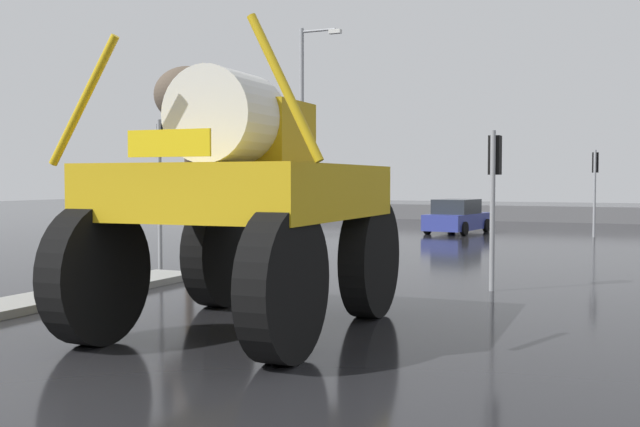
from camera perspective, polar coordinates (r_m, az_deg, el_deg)
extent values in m
plane|color=black|center=(24.25, 7.91, -3.10)|extent=(120.00, 120.00, 0.00)
cube|color=gray|center=(14.80, -22.95, -6.61)|extent=(1.26, 10.93, 0.15)
cylinder|color=black|center=(14.33, -7.61, -2.91)|extent=(0.53, 2.06, 2.04)
cylinder|color=black|center=(13.13, 3.83, -3.39)|extent=(0.53, 2.06, 2.04)
cylinder|color=black|center=(11.38, -16.56, -4.41)|extent=(0.53, 2.06, 2.04)
cylinder|color=black|center=(9.81, -2.71, -5.41)|extent=(0.53, 2.06, 2.04)
cube|color=gold|center=(11.99, -5.65, 1.68)|extent=(3.63, 4.39, 0.83)
cube|color=#A98611|center=(12.40, -4.71, 6.00)|extent=(1.54, 1.42, 1.03)
cylinder|color=silver|center=(11.47, -7.13, 7.26)|extent=(1.47, 1.35, 1.42)
cylinder|color=gold|center=(11.30, -17.46, 8.10)|extent=(1.23, 0.16, 1.83)
cylinder|color=gold|center=(9.64, -2.67, 9.50)|extent=(1.06, 0.16, 1.92)
cube|color=yellow|center=(10.12, -11.38, 5.24)|extent=(1.26, 0.08, 0.36)
cube|color=navy|center=(34.22, 10.37, -0.59)|extent=(2.29, 4.31, 0.70)
cube|color=#23282D|center=(34.05, 10.29, 0.53)|extent=(1.85, 2.31, 0.64)
cylinder|color=black|center=(35.80, 9.92, -0.81)|extent=(0.27, 0.62, 0.60)
cylinder|color=black|center=(35.18, 12.48, -0.89)|extent=(0.27, 0.62, 0.60)
cylinder|color=black|center=(33.32, 8.14, -1.04)|extent=(0.27, 0.62, 0.60)
cylinder|color=black|center=(32.66, 10.86, -1.14)|extent=(0.27, 0.62, 0.60)
cylinder|color=gray|center=(19.97, -12.03, 1.32)|extent=(0.11, 0.11, 3.94)
cube|color=black|center=(20.17, -11.71, 5.46)|extent=(0.24, 0.32, 0.84)
sphere|color=red|center=(20.34, -11.41, 6.20)|extent=(0.17, 0.17, 0.17)
sphere|color=#3C2403|center=(20.32, -11.40, 5.44)|extent=(0.17, 0.17, 0.17)
sphere|color=black|center=(20.31, -11.39, 4.68)|extent=(0.17, 0.17, 0.17)
cylinder|color=gray|center=(16.48, 12.91, 0.18)|extent=(0.11, 0.11, 3.43)
cube|color=black|center=(16.68, 13.10, 4.32)|extent=(0.24, 0.32, 0.84)
sphere|color=red|center=(16.88, 13.23, 5.22)|extent=(0.17, 0.17, 0.17)
sphere|color=#3C2403|center=(16.87, 13.22, 4.30)|extent=(0.17, 0.17, 0.17)
sphere|color=black|center=(16.86, 13.21, 3.38)|extent=(0.17, 0.17, 0.17)
cylinder|color=gray|center=(33.23, 20.05, 1.42)|extent=(0.11, 0.11, 3.62)
cube|color=black|center=(33.44, 20.11, 3.64)|extent=(0.24, 0.32, 0.84)
sphere|color=red|center=(33.64, 20.14, 4.10)|extent=(0.17, 0.17, 0.17)
sphere|color=#3C2403|center=(33.63, 20.13, 3.64)|extent=(0.17, 0.17, 0.17)
sphere|color=black|center=(33.63, 20.13, 3.18)|extent=(0.17, 0.17, 0.17)
cylinder|color=gray|center=(31.18, -1.39, 6.07)|extent=(0.18, 0.18, 8.58)
cylinder|color=gray|center=(31.40, -0.13, 13.67)|extent=(1.49, 0.10, 0.10)
cube|color=silver|center=(31.09, 1.15, 13.60)|extent=(0.50, 0.24, 0.16)
cylinder|color=#473828|center=(30.29, -9.92, 2.55)|extent=(0.32, 0.32, 4.79)
ellipsoid|color=brown|center=(30.47, -9.96, 8.81)|extent=(2.65, 2.65, 2.25)
cube|color=#59595B|center=(44.41, 15.30, -0.02)|extent=(26.75, 0.24, 0.90)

